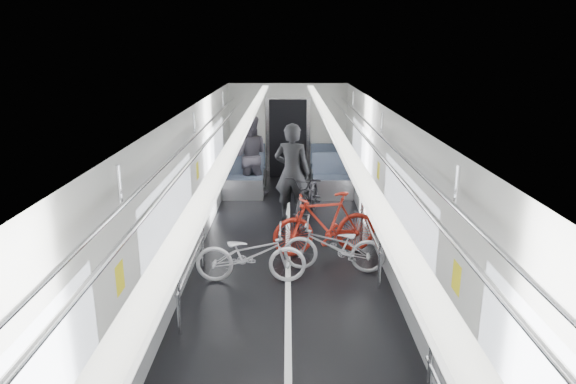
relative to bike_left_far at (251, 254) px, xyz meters
name	(u,v)px	position (x,y,z in m)	size (l,w,h in m)	color
car_shell	(288,187)	(0.54, 1.05, 0.71)	(3.02, 14.01, 2.41)	black
bike_left_far	(251,254)	(0.00, 0.00, 0.00)	(0.55, 1.59, 0.84)	silver
bike_right_mid	(334,246)	(1.23, 0.35, -0.01)	(0.54, 1.54, 0.81)	#A5A5A9
bike_right_far	(325,224)	(1.14, 1.02, 0.10)	(0.49, 1.74, 1.04)	#A12013
bike_aisle	(308,197)	(0.93, 2.67, 0.08)	(0.66, 1.88, 0.99)	black
person_standing	(292,172)	(0.61, 2.77, 0.54)	(0.70, 0.46, 1.91)	black
person_seated	(249,155)	(-0.34, 4.54, 0.50)	(0.89, 0.69, 1.83)	#35313A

